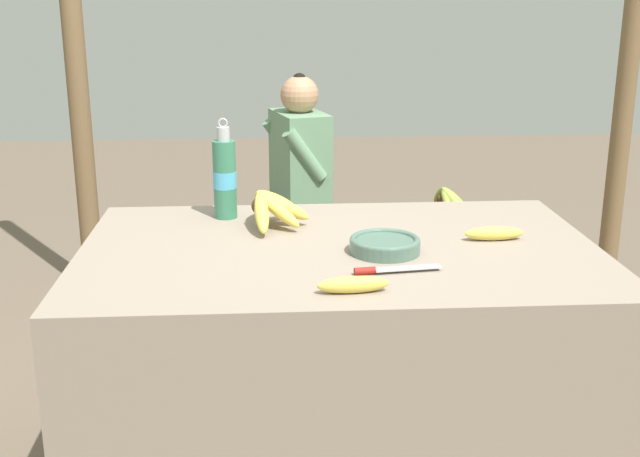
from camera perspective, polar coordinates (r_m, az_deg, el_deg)
The scene contains 12 objects.
market_counter at distance 2.44m, azimuth 1.35°, elevation -9.83°, with size 1.48×0.96×0.76m.
banana_bunch_ripe at distance 2.48m, azimuth -3.46°, elevation 1.62°, with size 0.19×0.31×0.13m.
serving_bowl at distance 2.25m, azimuth 4.63°, elevation -1.13°, with size 0.20×0.20×0.04m.
water_bottle at distance 2.58m, azimuth -6.79°, elevation 3.62°, with size 0.07×0.07×0.32m.
loose_banana_front at distance 1.95m, azimuth 2.42°, elevation -4.00°, with size 0.18×0.06×0.04m.
loose_banana_side at distance 2.40m, azimuth 12.28°, elevation -0.33°, with size 0.18×0.05×0.04m.
knife at distance 2.09m, azimuth 4.67°, elevation -2.93°, with size 0.23×0.05×0.02m.
wooden_bench at distance 3.82m, azimuth 3.04°, elevation -0.11°, with size 1.38×0.32×0.45m.
seated_vendor at distance 3.68m, azimuth -2.15°, elevation 3.68°, with size 0.46×0.43×1.11m.
banana_bunch_green at distance 3.85m, azimuth 9.15°, elevation 2.11°, with size 0.16×0.27×0.14m.
support_post_near at distance 4.01m, azimuth -17.08°, elevation 12.35°, with size 0.10×0.10×2.44m.
support_post_far at distance 4.30m, azimuth 21.23°, elevation 12.21°, with size 0.10×0.10×2.44m.
Camera 1 is at (-0.20, -2.18, 1.47)m, focal length 45.00 mm.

